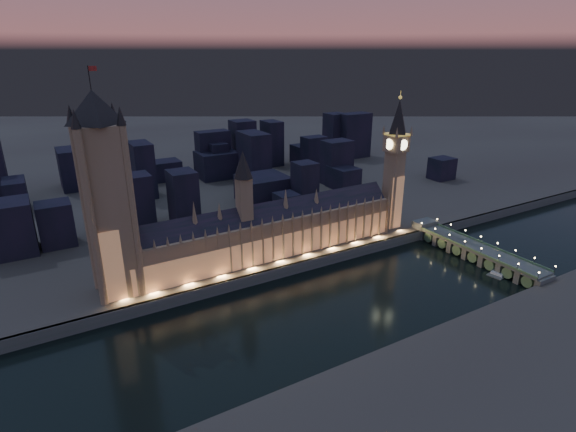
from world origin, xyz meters
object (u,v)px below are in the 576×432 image
victoria_tower (106,189)px  elizabeth_tower (396,154)px  westminster_bridge (472,250)px  river_boat (508,267)px  palace_of_westminster (270,231)px

victoria_tower → elizabeth_tower: victoria_tower is taller
elizabeth_tower → westminster_bridge: elizabeth_tower is taller
victoria_tower → river_boat: bearing=-20.1°
victoria_tower → elizabeth_tower: bearing=-0.0°
palace_of_westminster → westminster_bridge: 152.83m
victoria_tower → westminster_bridge: size_ratio=1.16×
river_boat → victoria_tower: bearing=159.9°
palace_of_westminster → river_boat: bearing=-32.1°
river_boat → palace_of_westminster: bearing=147.9°
palace_of_westminster → elizabeth_tower: (113.78, 0.17, 43.08)m
palace_of_westminster → victoria_tower: size_ratio=1.53×
palace_of_westminster → elizabeth_tower: 121.66m
victoria_tower → elizabeth_tower: 218.04m
victoria_tower → river_boat: (248.85, -90.98, -71.96)m
elizabeth_tower → river_boat: elizabeth_tower is taller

